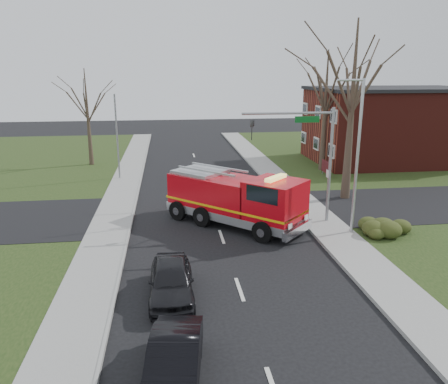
{
  "coord_description": "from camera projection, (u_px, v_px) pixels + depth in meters",
  "views": [
    {
      "loc": [
        -2.76,
        -22.13,
        8.75
      ],
      "look_at": [
        0.38,
        1.93,
        2.0
      ],
      "focal_mm": 35.0,
      "sensor_mm": 36.0,
      "label": 1
    }
  ],
  "objects": [
    {
      "name": "parked_car_maroon",
      "position": [
        171.0,
        280.0,
        17.3
      ],
      "size": [
        1.76,
        4.35,
        1.48
      ],
      "primitive_type": "imported",
      "rotation": [
        0.0,
        0.0,
        -0.0
      ],
      "color": "black",
      "rests_on": "ground"
    },
    {
      "name": "health_center_sign",
      "position": [
        326.0,
        167.0,
        36.85
      ],
      "size": [
        0.12,
        2.0,
        1.4
      ],
      "color": "#521319",
      "rests_on": "ground"
    },
    {
      "name": "utility_pole_far",
      "position": [
        117.0,
        138.0,
        35.42
      ],
      "size": [
        0.14,
        0.14,
        7.0
      ],
      "primitive_type": "cylinder",
      "color": "gray",
      "rests_on": "ground"
    },
    {
      "name": "sidewalk_left",
      "position": [
        105.0,
        241.0,
        23.04
      ],
      "size": [
        2.4,
        80.0,
        0.15
      ],
      "primitive_type": "cube",
      "color": "gray",
      "rests_on": "ground"
    },
    {
      "name": "traffic_signal_mast",
      "position": [
        310.0,
        145.0,
        24.66
      ],
      "size": [
        5.29,
        0.18,
        6.8
      ],
      "color": "gray",
      "rests_on": "ground"
    },
    {
      "name": "fire_engine",
      "position": [
        236.0,
        200.0,
        25.29
      ],
      "size": [
        7.84,
        7.78,
        3.33
      ],
      "rotation": [
        0.0,
        0.0,
        0.79
      ],
      "color": "#BA0812",
      "rests_on": "ground"
    },
    {
      "name": "sidewalk_right",
      "position": [
        331.0,
        230.0,
        24.59
      ],
      "size": [
        2.4,
        80.0,
        0.15
      ],
      "primitive_type": "cube",
      "color": "gray",
      "rests_on": "ground"
    },
    {
      "name": "bare_tree_near",
      "position": [
        353.0,
        92.0,
        28.77
      ],
      "size": [
        6.0,
        6.0,
        12.0
      ],
      "color": "#3B2E23",
      "rests_on": "ground"
    },
    {
      "name": "parked_car_gray",
      "position": [
        174.0,
        363.0,
        12.45
      ],
      "size": [
        2.01,
        4.37,
        1.39
      ],
      "primitive_type": "imported",
      "rotation": [
        0.0,
        0.0,
        -0.13
      ],
      "color": "black",
      "rests_on": "ground"
    },
    {
      "name": "streetlight_pole",
      "position": [
        357.0,
        153.0,
        23.03
      ],
      "size": [
        1.48,
        0.16,
        8.4
      ],
      "color": "#B7BABF",
      "rests_on": "ground"
    },
    {
      "name": "ground",
      "position": [
        222.0,
        237.0,
        23.84
      ],
      "size": [
        120.0,
        120.0,
        0.0
      ],
      "primitive_type": "plane",
      "color": "black",
      "rests_on": "ground"
    },
    {
      "name": "bare_tree_far",
      "position": [
        326.0,
        98.0,
        37.8
      ],
      "size": [
        5.25,
        5.25,
        10.5
      ],
      "color": "#3B2E23",
      "rests_on": "ground"
    },
    {
      "name": "brick_building",
      "position": [
        392.0,
        125.0,
        42.42
      ],
      "size": [
        15.4,
        10.4,
        7.25
      ],
      "color": "maroon",
      "rests_on": "ground"
    },
    {
      "name": "bare_tree_left",
      "position": [
        87.0,
        107.0,
        40.2
      ],
      "size": [
        4.5,
        4.5,
        9.0
      ],
      "color": "#3B2E23",
      "rests_on": "ground"
    },
    {
      "name": "hedge_corner",
      "position": [
        387.0,
        226.0,
        23.85
      ],
      "size": [
        2.8,
        2.0,
        0.9
      ],
      "primitive_type": "ellipsoid",
      "color": "#2C3814",
      "rests_on": "lawn_right"
    }
  ]
}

